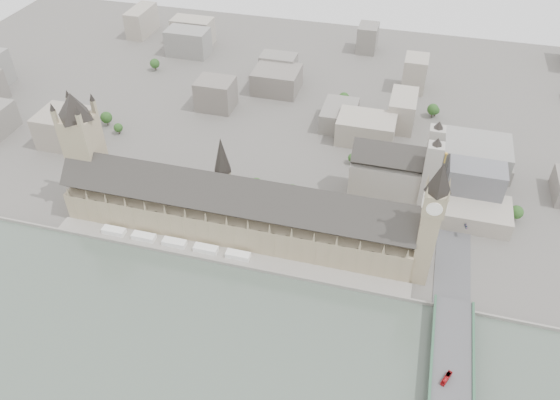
% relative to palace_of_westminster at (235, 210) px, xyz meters
% --- Properties ---
extents(ground, '(900.00, 900.00, 0.00)m').
position_rel_palace_of_westminster_xyz_m(ground, '(0.00, -19.70, -22.71)').
color(ground, '#595651').
rests_on(ground, ground).
extents(embankment_wall, '(600.00, 1.50, 3.00)m').
position_rel_palace_of_westminster_xyz_m(embankment_wall, '(0.00, -34.70, -21.21)').
color(embankment_wall, gray).
rests_on(embankment_wall, ground).
extents(river_terrace, '(270.00, 15.00, 2.00)m').
position_rel_palace_of_westminster_xyz_m(river_terrace, '(0.00, -27.20, -21.71)').
color(river_terrace, gray).
rests_on(river_terrace, ground).
extents(terrace_tents, '(118.00, 7.00, 4.00)m').
position_rel_palace_of_westminster_xyz_m(terrace_tents, '(-40.00, -26.70, -18.71)').
color(terrace_tents, white).
rests_on(terrace_tents, river_terrace).
extents(palace_of_westminster, '(265.00, 40.73, 55.44)m').
position_rel_palace_of_westminster_xyz_m(palace_of_westminster, '(0.00, 0.00, 0.00)').
color(palace_of_westminster, tan).
rests_on(palace_of_westminster, ground).
extents(elizabeth_tower, '(17.00, 17.00, 107.50)m').
position_rel_palace_of_westminster_xyz_m(elizabeth_tower, '(138.00, -11.70, 35.38)').
color(elizabeth_tower, tan).
rests_on(elizabeth_tower, ground).
extents(victoria_tower, '(30.00, 30.00, 100.00)m').
position_rel_palace_of_westminster_xyz_m(victoria_tower, '(-122.00, 6.30, 32.50)').
color(victoria_tower, tan).
rests_on(victoria_tower, ground).
extents(central_tower, '(13.00, 13.00, 48.00)m').
position_rel_palace_of_westminster_xyz_m(central_tower, '(-10.00, 6.30, 35.21)').
color(central_tower, tan).
rests_on(central_tower, ground).
extents(westminster_abbey, '(68.00, 36.00, 64.00)m').
position_rel_palace_of_westminster_xyz_m(westminster_abbey, '(110.92, 75.30, 2.38)').
color(westminster_abbey, gray).
rests_on(westminster_abbey, ground).
extents(city_skyline_inland, '(720.00, 360.00, 38.00)m').
position_rel_palace_of_westminster_xyz_m(city_skyline_inland, '(0.00, 225.30, -3.71)').
color(city_skyline_inland, gray).
rests_on(city_skyline_inland, ground).
extents(park_trees, '(110.00, 30.00, 15.00)m').
position_rel_palace_of_westminster_xyz_m(park_trees, '(-10.00, 40.30, -15.21)').
color(park_trees, '#1A4217').
rests_on(park_trees, ground).
extents(red_bus_north, '(6.60, 10.72, 2.96)m').
position_rel_palace_of_westminster_xyz_m(red_bus_north, '(158.64, -96.18, -10.98)').
color(red_bus_north, red).
rests_on(red_bus_north, westminster_bridge).
extents(car_approach, '(2.98, 5.23, 1.43)m').
position_rel_palace_of_westminster_xyz_m(car_approach, '(168.94, 40.30, -11.74)').
color(car_approach, gray).
rests_on(car_approach, westminster_bridge).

